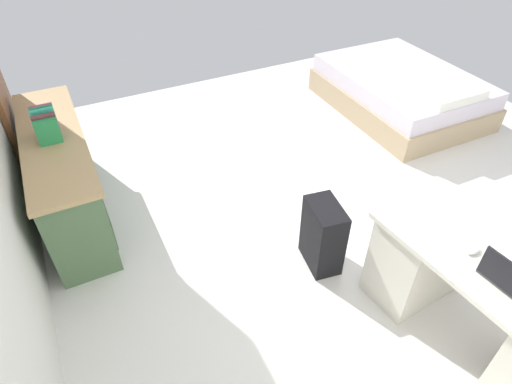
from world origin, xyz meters
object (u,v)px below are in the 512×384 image
at_px(credenza, 65,176).
at_px(suitcase_black, 323,236).
at_px(bed, 401,91).
at_px(laptop, 511,279).
at_px(computer_mouse, 473,250).
at_px(figurine_small, 44,113).
at_px(desk, 479,303).

bearing_deg(credenza, suitcase_black, -132.09).
relative_size(bed, laptop, 5.85).
bearing_deg(laptop, credenza, 38.13).
bearing_deg(computer_mouse, figurine_small, 32.94).
bearing_deg(laptop, computer_mouse, -4.11).
bearing_deg(desk, laptop, 146.16).
bearing_deg(desk, credenza, 40.50).
distance_m(suitcase_black, figurine_small, 2.51).
relative_size(desk, bed, 0.78).
xyz_separation_m(suitcase_black, laptop, (-1.13, -0.40, 0.51)).
relative_size(suitcase_black, laptop, 1.75).
distance_m(desk, credenza, 3.29).
relative_size(credenza, suitcase_black, 3.13).
relative_size(suitcase_black, figurine_small, 5.23).
bearing_deg(suitcase_black, computer_mouse, -145.01).
relative_size(computer_mouse, figurine_small, 0.91).
bearing_deg(credenza, figurine_small, 0.28).
bearing_deg(suitcase_black, figurine_small, 51.34).
relative_size(credenza, computer_mouse, 18.00).
xyz_separation_m(suitcase_black, figurine_small, (1.81, 1.65, 0.56)).
bearing_deg(bed, credenza, 92.54).
xyz_separation_m(desk, suitcase_black, (1.01, 0.48, -0.11)).
relative_size(desk, computer_mouse, 14.91).
distance_m(desk, laptop, 0.43).
height_order(bed, laptop, laptop).
height_order(desk, laptop, laptop).
distance_m(suitcase_black, laptop, 1.30).
height_order(credenza, laptop, laptop).
height_order(bed, figurine_small, figurine_small).
xyz_separation_m(credenza, laptop, (-2.62, -2.05, 0.40)).
height_order(laptop, computer_mouse, laptop).
distance_m(desk, figurine_small, 3.56).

